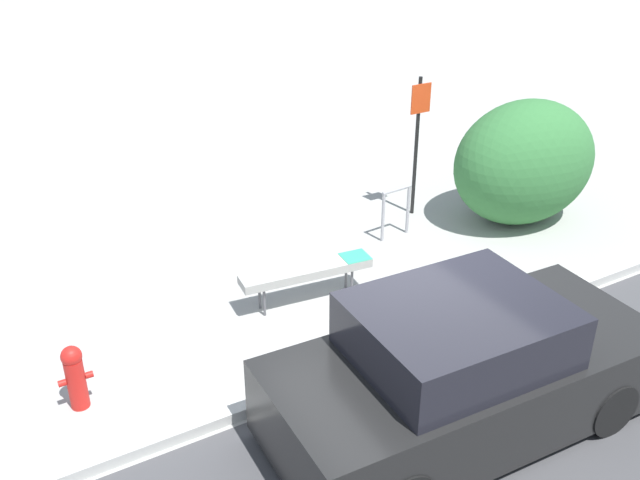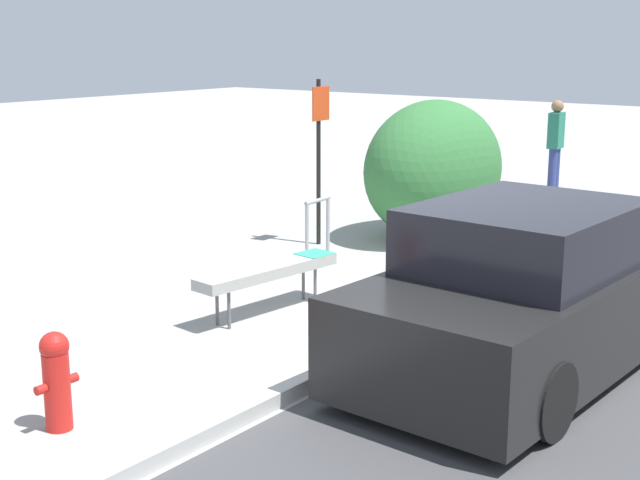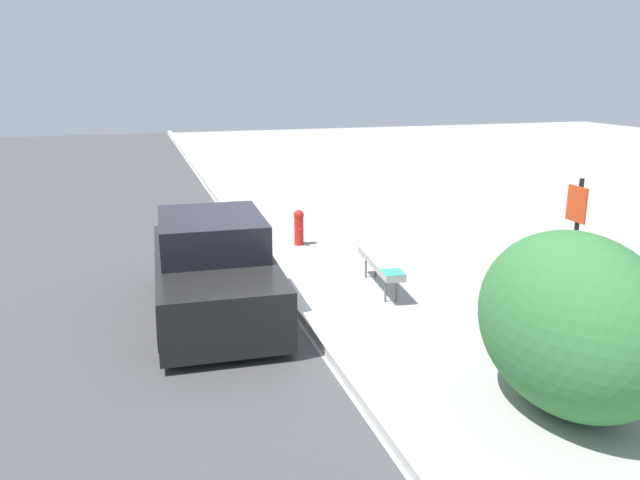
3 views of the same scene
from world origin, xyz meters
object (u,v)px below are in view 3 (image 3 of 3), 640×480
Objects in this scene: sign_post at (574,248)px; fire_hydrant at (299,226)px; bench at (381,263)px; parked_car_near at (214,270)px; bike_rack at (499,296)px.

fire_hydrant is at bearing -160.47° from sign_post.
sign_post is (2.86, 1.51, 0.93)m from bench.
sign_post is 5.16m from parked_car_near.
bench is 0.44× the size of parked_car_near.
parked_car_near reaches higher than bike_rack.
parked_car_near is at bearing -121.43° from sign_post.
fire_hydrant is at bearing 148.21° from parked_car_near.
bike_rack is 5.45m from fire_hydrant.
bench is at bearing -155.44° from bike_rack.
parked_car_near reaches higher than bench.
bench is at bearing 11.00° from fire_hydrant.
bench is at bearing 96.14° from parked_car_near.
bike_rack is 1.08× the size of fire_hydrant.
bike_rack reaches higher than bench.
bench is 2.86m from parked_car_near.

